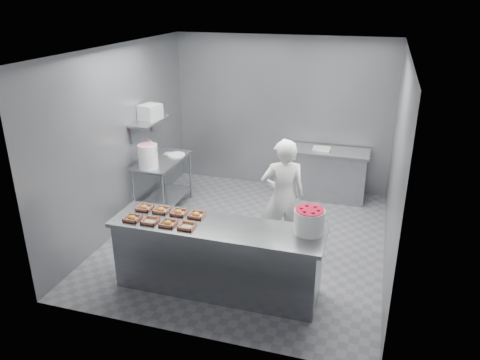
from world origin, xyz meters
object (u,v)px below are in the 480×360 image
Objects in this scene: tray_1 at (150,221)px; worker at (283,197)px; tray_3 at (187,226)px; tray_6 at (179,212)px; appliance at (150,112)px; back_counter at (325,174)px; tray_2 at (168,223)px; tray_4 at (144,207)px; tray_7 at (197,215)px; prep_table at (163,177)px; strawberry_tub at (309,220)px; glaze_bucket at (148,156)px; service_counter at (217,258)px; tray_0 at (132,218)px; tray_5 at (161,210)px.

tray_1 is 0.11× the size of worker.
tray_6 is (-0.24, 0.31, 0.00)m from tray_3.
appliance is at bearing 115.64° from tray_1.
back_counter is at bearing -119.66° from worker.
tray_4 is at bearing 146.86° from tray_2.
tray_3 is 1.00× the size of tray_7.
tray_2 is at bearing -0.00° from tray_1.
prep_table is 3.40× the size of strawberry_tub.
tray_2 is at bearing -56.52° from glaze_bucket.
back_counter is 8.01× the size of tray_2.
worker is 2.29m from glaze_bucket.
tray_3 is 1.00× the size of tray_4.
tray_4 is at bearing 171.40° from service_counter.
tray_1 is 1.90m from strawberry_tub.
strawberry_tub is at bearing 10.62° from tray_2.
tray_7 is (0.48, 0.31, 0.00)m from tray_1.
appliance reaches higher than service_counter.
tray_2 is at bearing 28.99° from worker.
appliance is at bearing -155.02° from back_counter.
strawberry_tub reaches higher than tray_0.
tray_2 is at bearing -127.44° from tray_7.
worker reaches higher than tray_3.
worker is 4.79× the size of strawberry_tub.
back_counter is at bearing 61.26° from tray_5.
service_counter is 0.59m from tray_7.
worker reaches higher than glaze_bucket.
service_counter is at bearing -33.95° from appliance.
tray_4 is 1.54m from glaze_bucket.
appliance reaches higher than back_counter.
tray_1 is (0.24, 0.00, -0.00)m from tray_0.
glaze_bucket reaches higher than tray_3.
service_counter is 5.60× the size of glaze_bucket.
prep_table is 6.40× the size of tray_7.
appliance is at bearing 113.23° from tray_4.
tray_6 is at bearing 179.76° from strawberry_tub.
tray_4 is 2.12m from strawberry_tub.
worker is (-0.33, -2.09, 0.39)m from back_counter.
glaze_bucket reaches higher than strawberry_tub.
tray_1 is at bearing 23.52° from worker.
tray_5 is (-0.80, 0.16, 0.47)m from service_counter.
tray_2 reaches higher than prep_table.
strawberry_tub is at bearing 12.41° from tray_3.
tray_6 reaches higher than prep_table.
glaze_bucket is (-1.36, 1.39, 0.18)m from tray_7.
glaze_bucket is (-2.76, 1.39, 0.05)m from strawberry_tub.
tray_2 is at bearing -33.14° from tray_4.
appliance is at bearing 129.47° from tray_7.
tray_3 is 2.19m from glaze_bucket.
tray_0 reaches higher than service_counter.
glaze_bucket reaches higher than tray_1.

